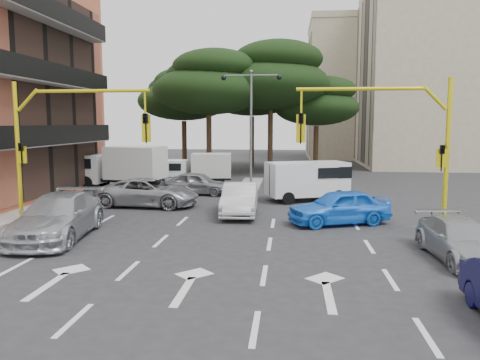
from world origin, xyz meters
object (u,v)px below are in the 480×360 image
at_px(car_silver_cross_a, 148,192).
at_px(car_silver_parked, 461,240).
at_px(car_silver_cross_b, 198,183).
at_px(signal_mast_left, 58,134).
at_px(car_white_hatch, 240,199).
at_px(signal_mast_right, 399,134).
at_px(box_truck_a, 122,168).
at_px(car_silver_wagon, 58,217).
at_px(car_blue_compact, 339,207).
at_px(van_white, 307,181).
at_px(street_lamp_center, 251,107).
at_px(box_truck_b, 200,169).

xyz_separation_m(car_silver_cross_a, car_silver_parked, (12.72, -8.32, -0.09)).
relative_size(car_silver_cross_b, car_silver_parked, 0.91).
height_order(signal_mast_left, car_white_hatch, signal_mast_left).
distance_m(signal_mast_right, car_white_hatch, 7.90).
bearing_deg(box_truck_a, car_white_hatch, -123.63).
height_order(car_silver_wagon, car_silver_cross_a, car_silver_wagon).
height_order(car_white_hatch, box_truck_a, box_truck_a).
height_order(car_white_hatch, car_silver_wagon, car_silver_wagon).
distance_m(car_white_hatch, car_blue_compact, 4.75).
bearing_deg(car_silver_cross_a, car_silver_cross_b, -17.86).
height_order(signal_mast_left, car_silver_cross_b, signal_mast_left).
distance_m(car_blue_compact, van_white, 6.17).
distance_m(signal_mast_right, street_lamp_center, 15.65).
xyz_separation_m(car_silver_cross_a, car_silver_cross_b, (1.75, 4.34, -0.04)).
height_order(car_silver_wagon, car_silver_cross_b, car_silver_wagon).
xyz_separation_m(van_white, box_truck_b, (-7.19, 5.79, 0.01)).
bearing_deg(car_silver_cross_a, box_truck_a, 35.16).
xyz_separation_m(signal_mast_left, car_silver_parked, (14.91, -3.31, -3.24)).
bearing_deg(signal_mast_right, car_silver_cross_b, 135.97).
bearing_deg(car_silver_wagon, street_lamp_center, 63.23).
bearing_deg(street_lamp_center, car_silver_wagon, -110.48).
xyz_separation_m(signal_mast_right, car_blue_compact, (-1.99, 1.67, -3.14)).
bearing_deg(box_truck_b, car_silver_cross_a, 165.63).
bearing_deg(box_truck_b, van_white, -135.85).
xyz_separation_m(car_silver_cross_b, car_silver_parked, (10.97, -12.66, -0.04)).
bearing_deg(car_blue_compact, signal_mast_right, 29.30).
distance_m(street_lamp_center, car_silver_cross_a, 11.16).
bearing_deg(car_white_hatch, car_silver_wagon, -142.67).
distance_m(car_silver_cross_a, car_silver_cross_b, 4.68).
height_order(street_lamp_center, car_silver_wagon, street_lamp_center).
distance_m(car_silver_cross_a, car_silver_parked, 15.20).
height_order(signal_mast_right, car_silver_parked, signal_mast_right).
bearing_deg(car_silver_wagon, box_truck_a, 93.70).
bearing_deg(signal_mast_right, street_lamp_center, 115.91).
height_order(signal_mast_right, car_white_hatch, signal_mast_right).
bearing_deg(signal_mast_left, signal_mast_right, 0.00).
distance_m(signal_mast_right, van_white, 8.79).
relative_size(car_blue_compact, box_truck_b, 0.97).
bearing_deg(street_lamp_center, box_truck_b, -171.93).
xyz_separation_m(car_blue_compact, box_truck_b, (-8.34, 11.84, 0.36)).
height_order(van_white, box_truck_b, box_truck_b).
distance_m(car_white_hatch, box_truck_b, 10.91).
xyz_separation_m(car_white_hatch, van_white, (3.30, 4.40, 0.36)).
distance_m(car_white_hatch, van_white, 5.52).
distance_m(car_silver_wagon, car_silver_cross_b, 11.72).
bearing_deg(car_blue_compact, box_truck_b, -165.52).
xyz_separation_m(signal_mast_left, car_silver_cross_b, (3.93, 9.35, -3.20)).
xyz_separation_m(car_blue_compact, box_truck_a, (-13.06, 9.35, 0.67)).
bearing_deg(car_silver_wagon, car_white_hatch, 33.54).
height_order(signal_mast_left, van_white, signal_mast_left).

